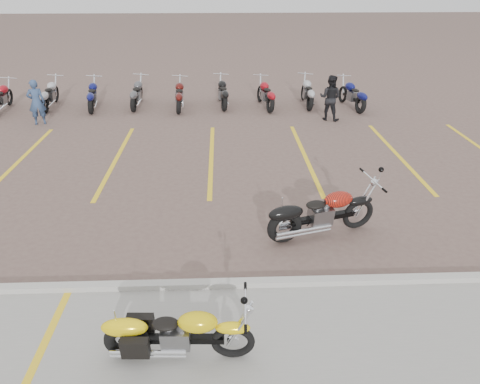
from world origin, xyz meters
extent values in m
plane|color=brown|center=(0.00, 0.00, 0.00)|extent=(100.00, 100.00, 0.00)
cube|color=#ADAAA3|center=(0.00, -2.00, 0.06)|extent=(60.00, 0.18, 0.12)
torus|color=black|center=(0.42, -3.60, 0.30)|extent=(0.61, 0.13, 0.61)
torus|color=black|center=(-1.02, -3.53, 0.30)|extent=(0.65, 0.19, 0.64)
cube|color=black|center=(-0.30, -3.57, 0.35)|extent=(1.22, 0.17, 0.09)
cube|color=slate|center=(-0.35, -3.56, 0.41)|extent=(0.40, 0.30, 0.32)
ellipsoid|color=yellow|center=(-0.04, -3.58, 0.69)|extent=(0.55, 0.32, 0.28)
ellipsoid|color=black|center=(-0.47, -3.56, 0.65)|extent=(0.37, 0.26, 0.11)
torus|color=black|center=(3.07, -0.13, 0.34)|extent=(0.69, 0.30, 0.68)
torus|color=black|center=(1.50, -0.59, 0.34)|extent=(0.75, 0.37, 0.73)
cube|color=black|center=(2.28, -0.36, 0.40)|extent=(1.35, 0.50, 0.11)
cube|color=slate|center=(2.23, -0.37, 0.46)|extent=(0.51, 0.43, 0.36)
ellipsoid|color=black|center=(2.57, -0.28, 0.78)|extent=(0.68, 0.49, 0.32)
ellipsoid|color=black|center=(2.10, -0.41, 0.74)|extent=(0.47, 0.38, 0.13)
imported|color=navy|center=(-5.98, 7.40, 0.77)|extent=(0.65, 0.53, 1.54)
imported|color=black|center=(4.12, 7.52, 0.79)|extent=(0.95, 0.88, 1.58)
camera|label=1|loc=(0.33, -8.49, 4.94)|focal=35.00mm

